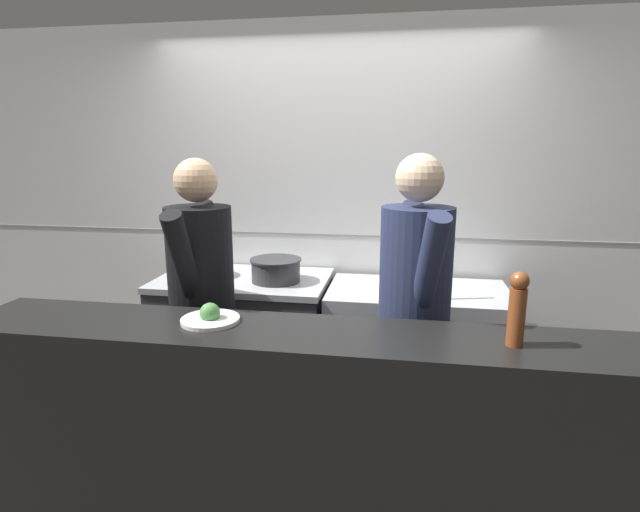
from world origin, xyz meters
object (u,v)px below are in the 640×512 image
object	(u,v)px
pepper_mill	(517,307)
chef_sous	(414,310)
oven_range	(245,341)
mixing_bowl_steel	(384,280)
plated_dish_main	(210,317)
chefs_knife	(456,297)
chef_head_cook	(202,301)
sauce_pot	(276,269)
stock_pot	(201,264)

from	to	relation	value
pepper_mill	chef_sous	bearing A→B (deg)	127.41
oven_range	mixing_bowl_steel	world-z (taller)	mixing_bowl_steel
mixing_bowl_steel	plated_dish_main	size ratio (longest dim) A/B	0.90
oven_range	pepper_mill	size ratio (longest dim) A/B	3.79
oven_range	chefs_knife	bearing A→B (deg)	-6.30
chefs_knife	chef_head_cook	size ratio (longest dim) A/B	0.22
sauce_pot	plated_dish_main	world-z (taller)	plated_dish_main
stock_pot	chefs_knife	world-z (taller)	stock_pot
mixing_bowl_steel	chefs_knife	size ratio (longest dim) A/B	0.60
sauce_pot	mixing_bowl_steel	distance (m)	0.70
mixing_bowl_steel	chef_head_cook	bearing A→B (deg)	-145.16
oven_range	chefs_knife	size ratio (longest dim) A/B	2.94
chefs_knife	plated_dish_main	world-z (taller)	plated_dish_main
stock_pot	chefs_knife	xyz separation A→B (m)	(1.66, -0.15, -0.10)
stock_pot	mixing_bowl_steel	distance (m)	1.23
stock_pot	chef_head_cook	distance (m)	0.71
oven_range	plated_dish_main	size ratio (longest dim) A/B	4.37
stock_pot	chef_sous	size ratio (longest dim) A/B	0.16
sauce_pot	chefs_knife	size ratio (longest dim) A/B	0.86
sauce_pot	chef_head_cook	size ratio (longest dim) A/B	0.19
oven_range	stock_pot	size ratio (longest dim) A/B	4.13
sauce_pot	chefs_knife	distance (m)	1.14
plated_dish_main	chef_head_cook	distance (m)	0.51
plated_dish_main	pepper_mill	xyz separation A→B (m)	(1.28, -0.06, 0.14)
chef_sous	mixing_bowl_steel	bearing A→B (deg)	90.52
oven_range	mixing_bowl_steel	distance (m)	1.05
chefs_knife	plated_dish_main	size ratio (longest dim) A/B	1.49
mixing_bowl_steel	chef_head_cook	distance (m)	1.16
plated_dish_main	chef_sous	bearing A→B (deg)	25.68
sauce_pot	chefs_knife	bearing A→B (deg)	-5.00
pepper_mill	chef_head_cook	bearing A→B (deg)	161.24
sauce_pot	pepper_mill	bearing A→B (deg)	-41.75
plated_dish_main	pepper_mill	distance (m)	1.28
stock_pot	pepper_mill	bearing A→B (deg)	-33.18
chefs_knife	chef_sous	world-z (taller)	chef_sous
sauce_pot	pepper_mill	world-z (taller)	pepper_mill
chefs_knife	stock_pot	bearing A→B (deg)	174.93
sauce_pot	mixing_bowl_steel	size ratio (longest dim) A/B	1.43
oven_range	chef_sous	bearing A→B (deg)	-31.27
mixing_bowl_steel	chef_sous	size ratio (longest dim) A/B	0.13
stock_pot	chef_sous	xyz separation A→B (m)	(1.40, -0.67, -0.02)
chefs_knife	pepper_mill	xyz separation A→B (m)	(0.12, -1.01, 0.28)
chefs_knife	sauce_pot	bearing A→B (deg)	175.00
sauce_pot	pepper_mill	size ratio (longest dim) A/B	1.12
mixing_bowl_steel	pepper_mill	size ratio (longest dim) A/B	0.78
chef_sous	plated_dish_main	bearing A→B (deg)	-168.14
plated_dish_main	chef_sous	distance (m)	1.00
plated_dish_main	pepper_mill	world-z (taller)	pepper_mill
oven_range	chef_head_cook	xyz separation A→B (m)	(-0.02, -0.65, 0.50)
plated_dish_main	chef_sous	xyz separation A→B (m)	(0.90, 0.43, -0.06)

